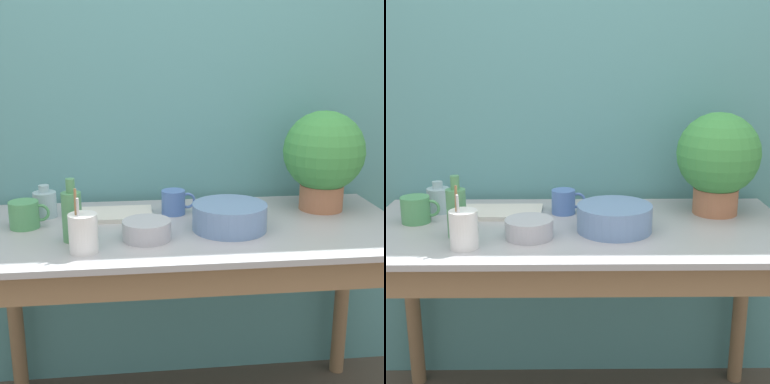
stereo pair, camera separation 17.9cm
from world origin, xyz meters
TOP-DOWN VIEW (x-y plane):
  - wall_back at (0.00, 0.73)m, footprint 6.00×0.05m
  - counter_table at (0.00, 0.31)m, footprint 1.46×0.68m
  - potted_plant at (0.50, 0.48)m, footprint 0.30×0.30m
  - bowl_wash_large at (0.12, 0.29)m, footprint 0.25×0.25m
  - bottle_tall at (-0.39, 0.24)m, footprint 0.06×0.06m
  - bottle_short at (-0.51, 0.50)m, footprint 0.08×0.08m
  - mug_green at (-0.56, 0.39)m, footprint 0.13×0.10m
  - mug_blue at (-0.05, 0.48)m, footprint 0.12×0.09m
  - bowl_small_steel at (-0.16, 0.22)m, footprint 0.15×0.15m
  - utensil_cup at (-0.35, 0.14)m, footprint 0.09×0.09m
  - tray_board at (-0.28, 0.47)m, footprint 0.30×0.17m

SIDE VIEW (x-z plane):
  - counter_table at x=0.00m, z-range 0.25..1.05m
  - tray_board at x=-0.28m, z-range 0.80..0.81m
  - bowl_small_steel at x=-0.16m, z-range 0.80..0.86m
  - bowl_wash_large at x=0.12m, z-range 0.80..0.89m
  - mug_blue at x=-0.05m, z-range 0.80..0.89m
  - mug_green at x=-0.56m, z-range 0.80..0.89m
  - bottle_short at x=-0.51m, z-range 0.79..0.91m
  - utensil_cup at x=-0.35m, z-range 0.76..0.96m
  - bottle_tall at x=-0.39m, z-range 0.78..0.98m
  - potted_plant at x=0.50m, z-range 0.82..1.19m
  - wall_back at x=0.00m, z-range 0.00..2.40m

